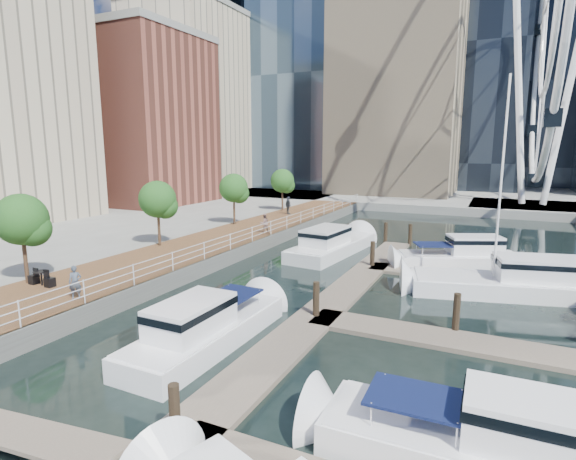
% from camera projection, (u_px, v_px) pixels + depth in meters
% --- Properties ---
extents(ground, '(520.00, 520.00, 0.00)m').
position_uv_depth(ground, '(143.00, 386.00, 14.97)').
color(ground, black).
rests_on(ground, ground).
extents(boardwalk, '(6.00, 60.00, 1.00)m').
position_uv_depth(boardwalk, '(196.00, 252.00, 32.00)').
color(boardwalk, brown).
rests_on(boardwalk, ground).
extents(seawall, '(0.25, 60.00, 1.00)m').
position_uv_depth(seawall, '(232.00, 257.00, 30.74)').
color(seawall, '#595954').
rests_on(seawall, ground).
extents(land_far, '(200.00, 114.00, 1.00)m').
position_uv_depth(land_far, '(452.00, 180.00, 105.61)').
color(land_far, gray).
rests_on(land_far, ground).
extents(pier, '(14.00, 12.00, 1.00)m').
position_uv_depth(pier, '(532.00, 209.00, 55.25)').
color(pier, gray).
rests_on(pier, ground).
extents(railing, '(0.10, 60.00, 1.05)m').
position_uv_depth(railing, '(230.00, 242.00, 30.60)').
color(railing, white).
rests_on(railing, boardwalk).
extents(floating_docks, '(16.00, 34.00, 2.60)m').
position_uv_depth(floating_docks, '(434.00, 312.00, 20.41)').
color(floating_docks, '#6D6051').
rests_on(floating_docks, ground).
extents(midrise_condos, '(19.00, 67.00, 28.00)m').
position_uv_depth(midrise_condos, '(78.00, 98.00, 50.52)').
color(midrise_condos, '#BCAD8E').
rests_on(midrise_condos, ground).
extents(street_trees, '(2.60, 42.60, 4.60)m').
position_uv_depth(street_trees, '(157.00, 199.00, 31.44)').
color(street_trees, '#3F2B1C').
rests_on(street_trees, ground).
extents(pedestrian_near, '(0.67, 0.65, 1.55)m').
position_uv_depth(pedestrian_near, '(75.00, 282.00, 20.57)').
color(pedestrian_near, '#485260').
rests_on(pedestrian_near, boardwalk).
extents(pedestrian_mid, '(0.94, 0.97, 1.57)m').
position_uv_depth(pedestrian_mid, '(264.00, 223.00, 36.65)').
color(pedestrian_mid, '#85635C').
rests_on(pedestrian_mid, boardwalk).
extents(pedestrian_far, '(1.14, 1.06, 1.88)m').
position_uv_depth(pedestrian_far, '(288.00, 205.00, 46.95)').
color(pedestrian_far, '#333940').
rests_on(pedestrian_far, boardwalk).
extents(moored_yachts, '(22.79, 33.58, 11.50)m').
position_uv_depth(moored_yachts, '(473.00, 299.00, 23.69)').
color(moored_yachts, white).
rests_on(moored_yachts, ground).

